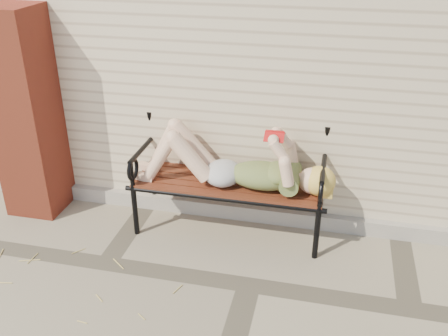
# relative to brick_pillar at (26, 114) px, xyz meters

# --- Properties ---
(ground) EXTENTS (80.00, 80.00, 0.00)m
(ground) POSITION_rel_brick_pillar_xyz_m (2.30, -0.75, -1.00)
(ground) COLOR gray
(ground) RESTS_ON ground
(house_wall) EXTENTS (8.00, 4.00, 3.00)m
(house_wall) POSITION_rel_brick_pillar_xyz_m (2.30, 2.25, 0.50)
(house_wall) COLOR beige
(house_wall) RESTS_ON ground
(foundation_strip) EXTENTS (8.00, 0.10, 0.15)m
(foundation_strip) POSITION_rel_brick_pillar_xyz_m (2.30, 0.22, -0.93)
(foundation_strip) COLOR #9E978F
(foundation_strip) RESTS_ON ground
(brick_pillar) EXTENTS (0.50, 0.50, 2.00)m
(brick_pillar) POSITION_rel_brick_pillar_xyz_m (0.00, 0.00, 0.00)
(brick_pillar) COLOR #963721
(brick_pillar) RESTS_ON ground
(garden_bench) EXTENTS (1.88, 0.75, 1.22)m
(garden_bench) POSITION_rel_brick_pillar_xyz_m (1.96, 0.11, -0.32)
(garden_bench) COLOR black
(garden_bench) RESTS_ON ground
(reading_woman) EXTENTS (1.77, 0.40, 0.56)m
(reading_woman) POSITION_rel_brick_pillar_xyz_m (1.98, -0.04, -0.28)
(reading_woman) COLOR #092E40
(reading_woman) RESTS_ON ground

